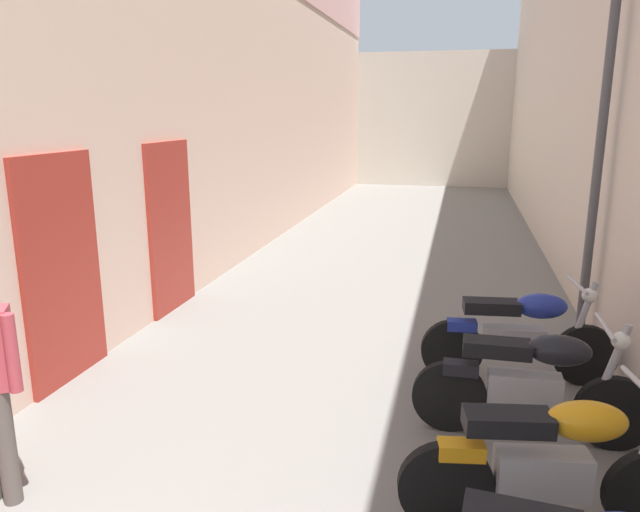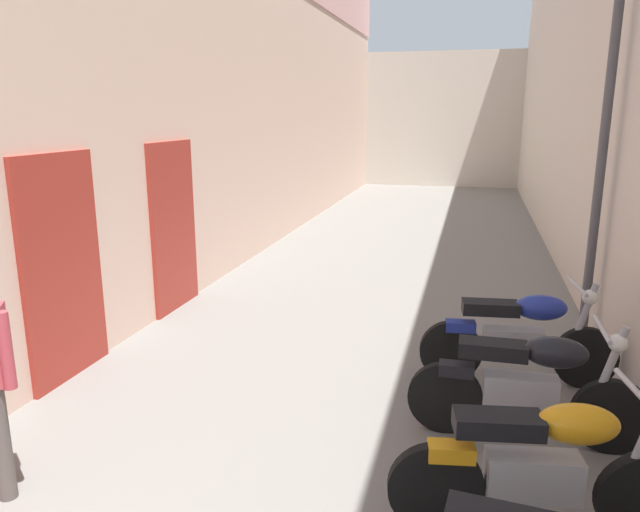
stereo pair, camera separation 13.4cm
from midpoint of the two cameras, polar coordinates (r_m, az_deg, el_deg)
name	(u,v)px [view 1 (the left image)]	position (r m, az deg, el deg)	size (l,w,h in m)	color
ground_plane	(380,294)	(8.63, 5.37, -3.62)	(38.12, 38.12, 0.00)	slate
building_right	(591,21)	(10.39, 24.24, 19.90)	(0.45, 22.12, 7.77)	beige
building_far_end	(434,120)	(22.25, 10.73, 12.77)	(8.24, 2.00, 4.55)	beige
motorcycle_fourth	(553,462)	(4.03, 20.60, -18.05)	(1.84, 0.58, 1.04)	black
motorcycle_fifth	(533,382)	(5.02, 19.06, -11.36)	(1.85, 0.58, 1.04)	black
motorcycle_sixth	(520,333)	(6.01, 18.12, -7.07)	(1.85, 0.58, 1.04)	black
street_lamp	(594,109)	(7.02, 24.40, 12.73)	(0.79, 0.18, 4.39)	#47474C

